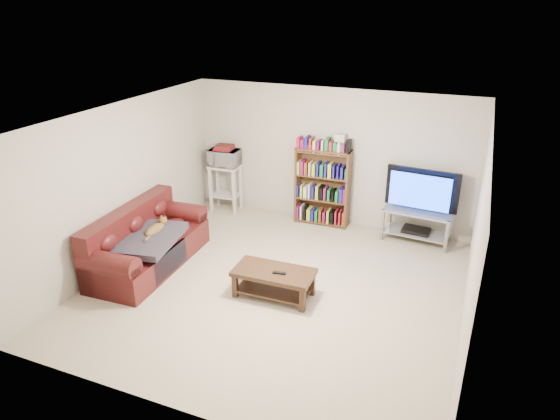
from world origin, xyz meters
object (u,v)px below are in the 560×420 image
at_px(tv_stand, 417,221).
at_px(sofa, 145,246).
at_px(coffee_table, 274,278).
at_px(bookshelf, 323,186).

bearing_deg(tv_stand, sofa, -142.47).
bearing_deg(sofa, coffee_table, -4.20).
height_order(coffee_table, tv_stand, tv_stand).
distance_m(tv_stand, bookshelf, 1.72).
bearing_deg(tv_stand, bookshelf, -178.34).
relative_size(coffee_table, bookshelf, 0.79).
xyz_separation_m(sofa, tv_stand, (3.70, 2.37, 0.05)).
height_order(sofa, coffee_table, sofa).
relative_size(sofa, bookshelf, 1.54).
bearing_deg(sofa, tv_stand, 30.40).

